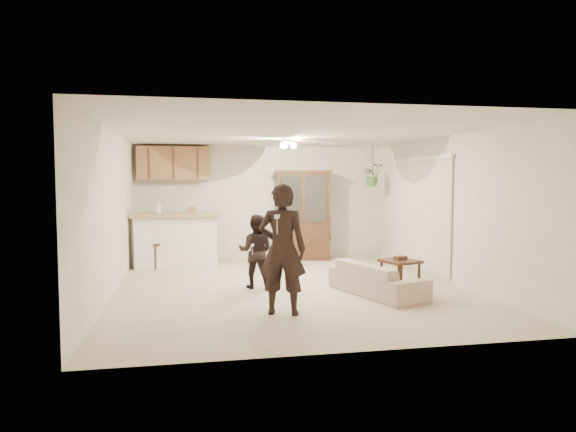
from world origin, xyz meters
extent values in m
plane|color=#BFAA90|center=(0.00, 0.00, 0.00)|extent=(6.50, 6.50, 0.00)
cube|color=silver|center=(0.00, 0.00, 2.50)|extent=(5.50, 6.50, 0.02)
cube|color=beige|center=(0.00, 3.25, 1.25)|extent=(5.50, 0.02, 2.50)
cube|color=beige|center=(0.00, -3.25, 1.25)|extent=(5.50, 0.02, 2.50)
cube|color=beige|center=(-2.75, 0.00, 1.25)|extent=(0.02, 6.50, 2.50)
cube|color=beige|center=(2.75, 0.00, 1.25)|extent=(0.02, 6.50, 2.50)
cube|color=white|center=(-1.85, 2.35, 0.50)|extent=(1.60, 0.55, 1.00)
cube|color=tan|center=(-1.85, 2.35, 1.05)|extent=(1.75, 0.70, 0.08)
cube|color=brown|center=(-1.90, 3.07, 2.10)|extent=(1.50, 0.34, 0.70)
imported|color=#386327|center=(2.30, 2.40, 1.85)|extent=(0.43, 0.37, 0.48)
cylinder|color=black|center=(2.30, 2.40, 2.17)|extent=(0.01, 0.01, 0.65)
imported|color=beige|center=(1.20, -0.81, 0.37)|extent=(1.26, 2.01, 0.73)
imported|color=black|center=(-0.42, -1.66, 0.90)|extent=(0.76, 0.62, 1.80)
imported|color=black|center=(-0.54, 0.05, 0.68)|extent=(0.78, 0.69, 1.35)
cube|color=#332112|center=(0.87, 2.84, 0.38)|extent=(1.22, 0.71, 0.76)
cube|color=#332112|center=(0.87, 2.84, 1.34)|extent=(1.21, 0.65, 1.15)
cube|color=silver|center=(0.87, 2.84, 1.34)|extent=(0.97, 0.25, 1.00)
cube|color=#332112|center=(0.87, 2.84, 1.93)|extent=(1.32, 0.75, 0.06)
cube|color=#332112|center=(1.53, -0.92, 0.52)|extent=(0.62, 0.62, 0.04)
cube|color=#332112|center=(1.53, -0.92, 0.15)|extent=(0.52, 0.52, 0.03)
cube|color=#332112|center=(1.53, -0.92, 0.57)|extent=(0.21, 0.17, 0.06)
cube|color=#332112|center=(-2.13, 2.34, 0.48)|extent=(0.62, 0.62, 0.05)
cube|color=#9D864E|center=(-2.13, 2.34, 0.78)|extent=(0.35, 0.16, 0.42)
cube|color=#332112|center=(-2.13, 2.34, 1.05)|extent=(0.43, 0.19, 0.08)
cube|color=#332112|center=(0.44, 2.93, 0.42)|extent=(0.55, 0.55, 0.05)
cube|color=#9D864E|center=(0.44, 2.93, 0.67)|extent=(0.29, 0.16, 0.36)
cube|color=#332112|center=(0.44, 2.93, 0.90)|extent=(0.36, 0.20, 0.07)
cube|color=#332112|center=(1.22, 2.94, 0.44)|extent=(0.53, 0.53, 0.05)
cube|color=#9D864E|center=(1.22, 2.94, 0.71)|extent=(0.32, 0.11, 0.38)
cube|color=#332112|center=(1.22, 2.94, 0.95)|extent=(0.40, 0.13, 0.08)
cube|color=white|center=(-0.55, -2.03, 1.30)|extent=(0.09, 0.15, 0.05)
cube|color=white|center=(-0.63, -0.21, 0.73)|extent=(0.06, 0.11, 0.03)
camera|label=1|loc=(-1.58, -8.12, 1.74)|focal=32.00mm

